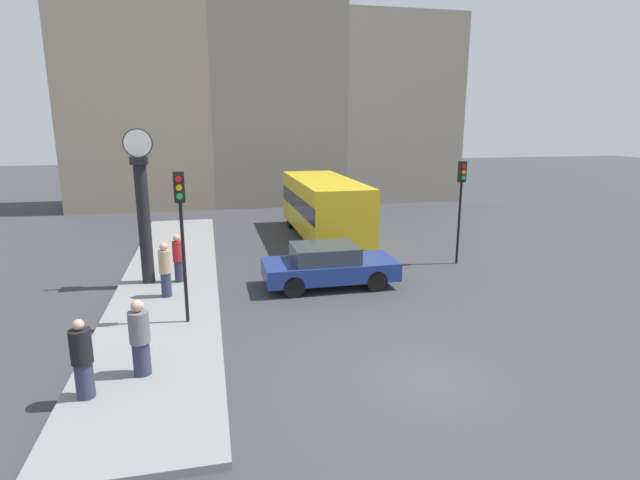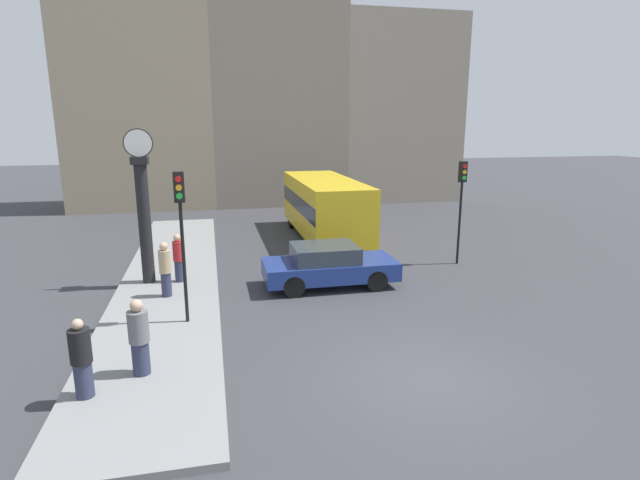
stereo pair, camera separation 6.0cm
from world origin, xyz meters
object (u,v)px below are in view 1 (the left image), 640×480
at_px(street_clock, 143,212).
at_px(sedan_car, 328,265).
at_px(pedestrian_grey_jacket, 140,338).
at_px(pedestrian_tan_coat, 165,270).
at_px(traffic_light_far, 461,191).
at_px(pedestrian_red_top, 178,258).
at_px(traffic_light_near, 181,217).
at_px(bus_distant, 324,205).
at_px(pedestrian_black_jacket, 82,360).

bearing_deg(street_clock, sedan_car, -11.94).
xyz_separation_m(pedestrian_grey_jacket, pedestrian_tan_coat, (0.15, 4.84, 0.03)).
height_order(sedan_car, traffic_light_far, traffic_light_far).
relative_size(pedestrian_red_top, pedestrian_grey_jacket, 0.98).
height_order(sedan_car, traffic_light_near, traffic_light_near).
xyz_separation_m(bus_distant, traffic_light_near, (-5.86, -9.39, 1.40)).
distance_m(pedestrian_red_top, pedestrian_tan_coat, 1.42).
xyz_separation_m(pedestrian_red_top, pedestrian_tan_coat, (-0.30, -1.38, 0.03)).
bearing_deg(traffic_light_far, street_clock, -178.30).
distance_m(street_clock, pedestrian_black_jacket, 7.27).
distance_m(pedestrian_black_jacket, pedestrian_tan_coat, 5.65).
distance_m(pedestrian_red_top, pedestrian_grey_jacket, 6.24).
relative_size(pedestrian_black_jacket, pedestrian_tan_coat, 0.95).
xyz_separation_m(traffic_light_near, pedestrian_black_jacket, (-1.77, -3.38, -2.03)).
relative_size(traffic_light_near, traffic_light_far, 1.01).
xyz_separation_m(street_clock, pedestrian_grey_jacket, (0.52, -6.39, -1.53)).
xyz_separation_m(pedestrian_red_top, pedestrian_black_jacket, (-1.40, -6.92, -0.03)).
bearing_deg(street_clock, pedestrian_grey_jacket, -85.30).
bearing_deg(traffic_light_near, pedestrian_red_top, 96.01).
bearing_deg(traffic_light_near, pedestrian_grey_jacket, -107.06).
xyz_separation_m(sedan_car, bus_distant, (1.46, 6.90, 0.85)).
xyz_separation_m(pedestrian_black_jacket, pedestrian_tan_coat, (1.09, 5.54, 0.06)).
height_order(traffic_light_near, street_clock, street_clock).
distance_m(sedan_car, pedestrian_tan_coat, 5.10).
bearing_deg(bus_distant, traffic_light_far, -53.49).
xyz_separation_m(bus_distant, pedestrian_tan_coat, (-6.54, -7.23, -0.57)).
bearing_deg(pedestrian_red_top, traffic_light_far, 2.79).
relative_size(traffic_light_near, pedestrian_tan_coat, 2.36).
xyz_separation_m(pedestrian_black_jacket, pedestrian_grey_jacket, (0.95, 0.70, 0.03)).
xyz_separation_m(sedan_car, traffic_light_near, (-4.40, -2.49, 2.25)).
distance_m(sedan_car, pedestrian_grey_jacket, 7.35).
distance_m(pedestrian_black_jacket, pedestrian_grey_jacket, 1.18).
bearing_deg(pedestrian_tan_coat, sedan_car, 3.75).
bearing_deg(pedestrian_red_top, street_clock, 170.44).
bearing_deg(pedestrian_grey_jacket, street_clock, 94.70).
xyz_separation_m(bus_distant, street_clock, (-7.21, -5.68, 0.93)).
xyz_separation_m(bus_distant, traffic_light_far, (3.96, -5.35, 1.21)).
relative_size(sedan_car, pedestrian_grey_jacket, 2.64).
bearing_deg(street_clock, bus_distant, 38.24).
bearing_deg(pedestrian_red_top, bus_distant, 43.15).
relative_size(sedan_car, traffic_light_near, 1.10).
bearing_deg(pedestrian_tan_coat, pedestrian_black_jacket, -101.18).
bearing_deg(pedestrian_black_jacket, pedestrian_tan_coat, 78.82).
bearing_deg(sedan_car, pedestrian_grey_jacket, -135.30).
bearing_deg(pedestrian_grey_jacket, bus_distant, 61.01).
bearing_deg(bus_distant, pedestrian_red_top, -136.85).
bearing_deg(pedestrian_tan_coat, pedestrian_grey_jacket, -91.75).
bearing_deg(traffic_light_far, pedestrian_red_top, -177.21).
relative_size(traffic_light_near, pedestrian_grey_jacket, 2.41).
xyz_separation_m(traffic_light_far, pedestrian_red_top, (-10.20, -0.50, -1.81)).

